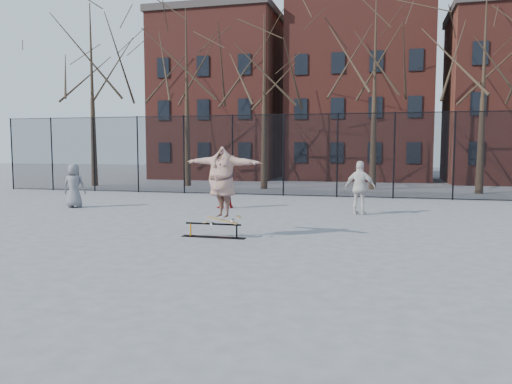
% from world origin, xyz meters
% --- Properties ---
extents(ground, '(100.00, 100.00, 0.00)m').
position_xyz_m(ground, '(0.00, 0.00, 0.00)').
color(ground, '#5C5C60').
extents(skate_rail, '(1.75, 0.27, 0.38)m').
position_xyz_m(skate_rail, '(-1.04, 1.52, 0.15)').
color(skate_rail, black).
rests_on(skate_rail, ground).
extents(skateboard, '(0.90, 0.21, 0.11)m').
position_xyz_m(skateboard, '(-0.79, 1.52, 0.44)').
color(skateboard, olive).
rests_on(skateboard, skate_rail).
extents(skater, '(2.37, 1.11, 1.86)m').
position_xyz_m(skater, '(-0.79, 1.52, 1.42)').
color(skater, '#3E3A91').
rests_on(skater, skateboard).
extents(bystander_grey, '(0.96, 0.74, 1.74)m').
position_xyz_m(bystander_grey, '(-8.52, 6.34, 0.87)').
color(bystander_grey, slate).
rests_on(bystander_grey, ground).
extents(bystander_red, '(1.05, 1.00, 1.71)m').
position_xyz_m(bystander_red, '(-2.78, 7.69, 0.86)').
color(bystander_red, '#AB0F10').
rests_on(bystander_red, ground).
extents(bystander_white, '(1.20, 0.71, 1.91)m').
position_xyz_m(bystander_white, '(2.54, 7.04, 0.96)').
color(bystander_white, silver).
rests_on(bystander_white, ground).
extents(fence, '(34.03, 0.07, 4.00)m').
position_xyz_m(fence, '(-0.01, 13.00, 2.05)').
color(fence, black).
rests_on(fence, ground).
extents(tree_row, '(33.66, 7.46, 10.67)m').
position_xyz_m(tree_row, '(-0.25, 17.15, 7.36)').
color(tree_row, black).
rests_on(tree_row, ground).
extents(rowhouses, '(29.00, 7.00, 13.00)m').
position_xyz_m(rowhouses, '(0.72, 26.00, 6.06)').
color(rowhouses, '#5C251D').
rests_on(rowhouses, ground).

